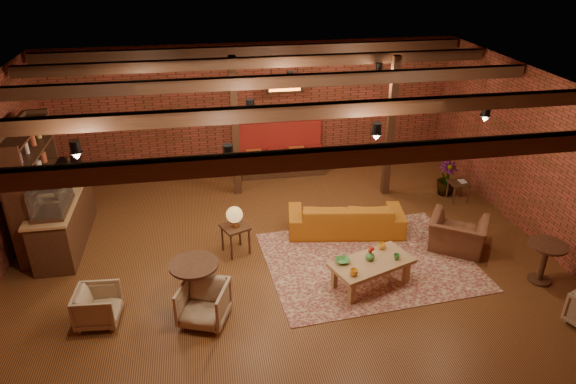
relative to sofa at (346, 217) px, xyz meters
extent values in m
plane|color=#351D0D|center=(-1.41, -0.46, -0.34)|extent=(10.00, 10.00, 0.00)
cube|color=black|center=(-1.41, -0.46, 2.86)|extent=(10.00, 8.00, 0.02)
cube|color=brown|center=(-1.41, 3.54, 1.26)|extent=(10.00, 0.02, 3.20)
cube|color=brown|center=(-1.41, -4.46, 1.26)|extent=(10.00, 0.02, 3.20)
cube|color=brown|center=(3.59, -0.46, 1.26)|extent=(0.02, 8.00, 3.20)
cylinder|color=black|center=(-1.41, 1.14, 2.51)|extent=(9.60, 0.12, 0.12)
cube|color=#321910|center=(-2.01, 2.14, 1.26)|extent=(0.16, 0.16, 3.20)
cube|color=#321910|center=(1.39, 1.54, 1.26)|extent=(0.16, 0.16, 3.20)
imported|color=#337F33|center=(-5.41, 0.74, 0.88)|extent=(0.35, 0.39, 0.30)
cube|color=orange|center=(-0.81, 2.64, 2.01)|extent=(0.86, 0.06, 0.30)
cube|color=maroon|center=(0.15, -1.13, -0.33)|extent=(3.95, 3.14, 0.01)
imported|color=#A25C16|center=(0.00, 0.00, 0.00)|extent=(2.43, 1.25, 0.68)
cube|color=#9B6D48|center=(-0.05, -1.82, 0.11)|extent=(1.57, 1.14, 0.07)
cube|color=#9B6D48|center=(-0.52, -2.25, -0.13)|extent=(0.09, 0.09, 0.42)
cube|color=#9B6D48|center=(0.58, -1.85, -0.13)|extent=(0.09, 0.09, 0.42)
cube|color=#9B6D48|center=(-0.69, -1.78, -0.13)|extent=(0.09, 0.09, 0.42)
cube|color=#9B6D48|center=(0.41, -1.38, -0.13)|extent=(0.09, 0.09, 0.42)
imported|color=yellow|center=(-0.47, -2.15, 0.20)|extent=(0.18, 0.18, 0.11)
imported|color=#428B3F|center=(0.38, -1.84, 0.20)|extent=(0.14, 0.14, 0.11)
imported|color=yellow|center=(0.24, -1.47, 0.20)|extent=(0.18, 0.18, 0.11)
imported|color=#428B3F|center=(-0.55, -1.76, 0.18)|extent=(0.31, 0.31, 0.06)
imported|color=#428B3F|center=(-0.07, -1.76, 0.22)|extent=(0.17, 0.17, 0.14)
sphere|color=#AA1E12|center=(-0.07, -1.76, 0.35)|extent=(0.10, 0.10, 0.10)
cube|color=#321910|center=(-2.26, -0.39, 0.22)|extent=(0.61, 0.61, 0.04)
cylinder|color=#321910|center=(-2.26, -0.39, -0.07)|extent=(0.04, 0.04, 0.53)
cylinder|color=brown|center=(-2.26, -0.39, 0.25)|extent=(0.16, 0.16, 0.02)
cylinder|color=brown|center=(-2.26, -0.39, 0.33)|extent=(0.04, 0.04, 0.22)
sphere|color=#C67D2E|center=(-2.26, -0.39, 0.48)|extent=(0.31, 0.31, 0.31)
cylinder|color=#321910|center=(-3.02, -1.87, 0.46)|extent=(0.79, 0.79, 0.04)
cylinder|color=#321910|center=(-3.02, -1.87, 0.07)|extent=(0.11, 0.11, 0.76)
cylinder|color=#321910|center=(-3.02, -1.87, -0.32)|extent=(0.47, 0.47, 0.04)
imported|color=beige|center=(-4.53, -2.00, -0.01)|extent=(0.64, 0.67, 0.65)
imported|color=beige|center=(-2.91, -2.26, 0.03)|extent=(0.90, 0.87, 0.73)
imported|color=brown|center=(1.93, -1.01, 0.11)|extent=(1.23, 1.13, 0.90)
cube|color=#321910|center=(2.88, 0.88, 0.11)|extent=(0.42, 0.42, 0.04)
cylinder|color=#321910|center=(2.88, 0.88, -0.12)|extent=(0.04, 0.04, 0.43)
imported|color=#321910|center=(2.88, 0.88, 0.14)|extent=(0.15, 0.21, 0.02)
cylinder|color=#321910|center=(2.91, -2.22, 0.40)|extent=(0.65, 0.65, 0.04)
cylinder|color=#321910|center=(2.91, -2.22, 0.04)|extent=(0.10, 0.10, 0.71)
cylinder|color=#321910|center=(2.91, -2.22, -0.32)|extent=(0.39, 0.39, 0.04)
imported|color=#4C7F4C|center=(2.76, 1.24, 0.87)|extent=(1.50, 1.50, 2.42)
camera|label=1|loc=(-2.70, -8.72, 5.12)|focal=32.00mm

